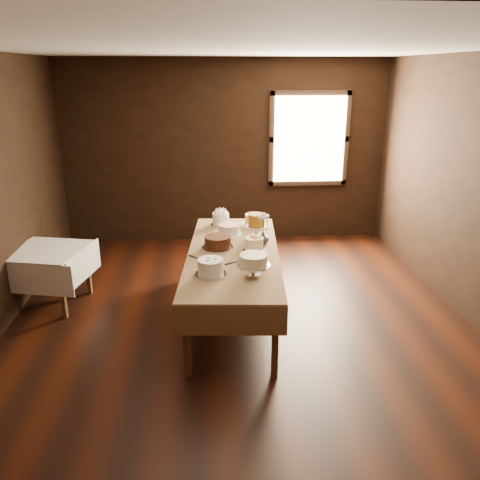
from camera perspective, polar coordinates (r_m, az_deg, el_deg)
name	(u,v)px	position (r m, az deg, el deg)	size (l,w,h in m)	color
floor	(242,330)	(5.21, 0.18, -10.64)	(5.00, 6.00, 0.01)	black
ceiling	(242,47)	(4.51, 0.22, 21.84)	(5.00, 6.00, 0.01)	beige
wall_back	(225,153)	(7.60, -1.74, 10.26)	(5.00, 0.02, 2.80)	black
wall_front	(308,407)	(1.96, 8.05, -18.98)	(5.00, 0.02, 2.80)	black
window	(309,139)	(7.69, 8.20, 11.69)	(1.10, 0.05, 1.30)	#FFEABF
display_table	(233,257)	(5.21, -0.82, -2.02)	(1.17, 2.54, 0.76)	#472C17
side_table	(47,256)	(5.95, -21.81, -1.76)	(0.97, 0.97, 0.68)	#472C17
cake_meringue	(221,219)	(6.08, -2.29, 2.48)	(0.27, 0.27, 0.16)	silver
cake_speckled	(255,220)	(6.06, 1.74, 2.35)	(0.34, 0.34, 0.14)	white
cake_lattice	(229,230)	(5.72, -1.32, 1.16)	(0.31, 0.31, 0.11)	white
cake_caramel	(256,227)	(5.62, 1.95, 1.56)	(0.26, 0.26, 0.29)	white
cake_chocolate	(218,242)	(5.29, -2.66, -0.29)	(0.38, 0.38, 0.14)	silver
cake_flowers	(254,245)	(5.21, 1.68, -0.54)	(0.27, 0.27, 0.15)	silver
cake_swirl	(211,267)	(4.60, -3.50, -3.26)	(0.31, 0.31, 0.16)	silver
cake_cream	(253,266)	(4.57, 1.60, -3.06)	(0.32, 0.32, 0.23)	silver
cake_server_a	(238,261)	(4.94, -0.18, -2.51)	(0.24, 0.03, 0.01)	silver
cake_server_b	(266,265)	(4.84, 3.05, -3.00)	(0.24, 0.03, 0.01)	silver
cake_server_c	(231,242)	(5.47, -1.12, -0.27)	(0.24, 0.03, 0.01)	silver
cake_server_d	(259,243)	(5.45, 2.29, -0.35)	(0.24, 0.03, 0.01)	silver
cake_server_e	(200,259)	(5.00, -4.79, -2.30)	(0.24, 0.03, 0.01)	silver
flower_vase	(263,238)	(5.42, 2.73, 0.26)	(0.13, 0.13, 0.14)	#2D2823
flower_bouquet	(263,222)	(5.36, 2.77, 2.19)	(0.14, 0.14, 0.20)	white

